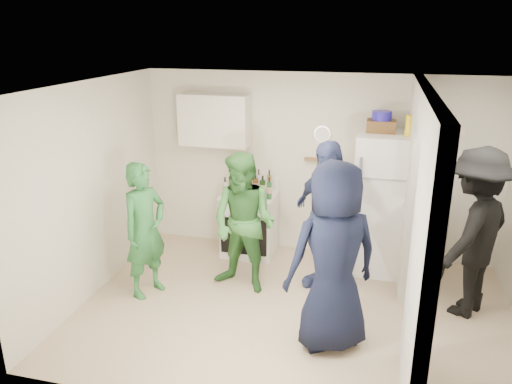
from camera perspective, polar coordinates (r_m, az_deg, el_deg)
floor at (r=5.81m, az=4.32°, el=-13.43°), size 4.80×4.80×0.00m
wall_back at (r=6.87m, az=7.04°, el=2.99°), size 4.80×0.00×4.80m
wall_front at (r=3.74m, az=0.17°, el=-10.60°), size 4.80×0.00×4.80m
wall_left at (r=6.10m, az=-18.17°, el=0.20°), size 0.00×3.40×3.40m
ceiling at (r=4.97m, az=5.02°, el=11.85°), size 4.80×4.80×0.00m
partition_pier_back at (r=6.26m, az=17.27°, el=0.74°), size 0.12×1.20×2.50m
partition_pier_front at (r=4.21m, az=18.49°, el=-8.14°), size 0.12×1.20×2.50m
partition_header at (r=4.95m, az=18.95°, el=8.57°), size 0.12×1.00×0.40m
stove at (r=6.98m, az=-0.76°, el=-3.66°), size 0.73×0.61×0.87m
upper_cabinet at (r=6.87m, az=-4.74°, el=8.21°), size 0.95×0.34×0.70m
fridge at (r=6.58m, az=14.30°, el=-1.26°), size 0.75×0.73×1.82m
wicker_basket at (r=6.37m, az=14.10°, el=7.32°), size 0.35×0.25×0.15m
blue_bowl at (r=6.35m, az=14.20°, el=8.47°), size 0.24×0.24×0.11m
yellow_cup_stack_top at (r=6.22m, az=17.09°, el=7.28°), size 0.09×0.09×0.25m
wall_clock at (r=6.73m, az=7.59°, el=6.61°), size 0.22×0.02×0.22m
spice_shelf at (r=6.79m, az=7.02°, el=3.70°), size 0.35×0.08×0.03m
yellow_cup_stack_stove at (r=6.61m, az=-2.28°, el=0.25°), size 0.09×0.09×0.25m
red_cup at (r=6.57m, az=0.63°, el=-0.46°), size 0.09×0.09×0.12m
person_green_left at (r=5.95m, az=-12.56°, el=-4.27°), size 0.59×0.70×1.62m
person_green_center at (r=5.89m, az=-1.39°, el=-3.64°), size 0.96×0.83×1.70m
person_denim at (r=5.93m, az=8.00°, el=-2.85°), size 1.09×1.09×1.85m
person_navy at (r=4.88m, az=8.83°, el=-7.39°), size 1.12×1.00×1.92m
person_nook at (r=5.87m, az=23.58°, el=-4.33°), size 1.26×1.41×1.89m
bottle_a at (r=6.98m, az=-2.88°, el=1.28°), size 0.06×0.06×0.26m
bottle_b at (r=6.77m, az=-2.41°, el=0.66°), size 0.06×0.06×0.25m
bottle_c at (r=6.94m, az=-1.14°, el=1.21°), size 0.06×0.06×0.26m
bottle_d at (r=6.74m, az=-0.73°, el=0.85°), size 0.06×0.06×0.30m
bottle_e at (r=6.90m, az=0.31°, el=1.35°), size 0.06×0.06×0.32m
bottle_f at (r=6.77m, az=0.76°, el=0.78°), size 0.08×0.08×0.27m
bottle_g at (r=6.86m, az=1.52°, el=1.25°), size 0.07×0.07×0.32m
bottle_h at (r=6.74m, az=-3.55°, el=0.64°), size 0.06×0.06×0.26m
bottle_i at (r=6.86m, az=-0.07°, el=0.99°), size 0.08×0.08×0.26m
bottle_j at (r=6.60m, az=1.53°, el=0.48°), size 0.07×0.07×0.31m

